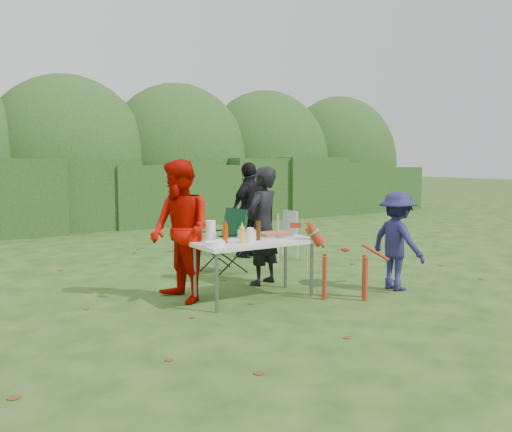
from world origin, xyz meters
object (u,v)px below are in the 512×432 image
person_cook (262,226)px  ketchup_bottle (225,234)px  camping_chair (223,241)px  lawn_chair (280,234)px  folding_table (254,245)px  child (397,241)px  dog (345,261)px  mustard_bottle (242,235)px  paper_towel_roll (211,231)px  beer_bottle (258,231)px  person_red_jacket (180,231)px  person_black_puffy (250,210)px

person_cook → ketchup_bottle: size_ratio=7.43×
camping_chair → lawn_chair: size_ratio=1.17×
folding_table → child: (1.87, -0.60, -0.03)m
folding_table → dog: (0.97, -0.58, -0.22)m
folding_table → camping_chair: 1.68m
mustard_bottle → paper_towel_roll: (-0.27, 0.29, 0.03)m
dog → beer_bottle: 1.15m
person_red_jacket → camping_chair: person_red_jacket is taller
folding_table → person_red_jacket: size_ratio=0.86×
lawn_chair → beer_bottle: beer_bottle is taller
mustard_bottle → beer_bottle: 0.31m
person_cook → person_red_jacket: 1.37m
child → camping_chair: size_ratio=1.33×
person_cook → dog: 1.33m
folding_table → person_red_jacket: (-0.81, 0.40, 0.18)m
child → mustard_bottle: 2.18m
child → ketchup_bottle: bearing=75.8°
person_cook → ketchup_bottle: bearing=12.9°
paper_towel_roll → camping_chair: bearing=55.7°
dog → ketchup_bottle: bearing=17.4°
child → person_red_jacket: bearing=69.9°
child → paper_towel_roll: bearing=72.5°
dog → beer_bottle: size_ratio=4.12×
person_cook → lawn_chair: bearing=-153.2°
ketchup_bottle → mustard_bottle: bearing=-33.6°
person_black_puffy → lawn_chair: person_black_puffy is taller
person_red_jacket → paper_towel_roll: 0.37m
mustard_bottle → ketchup_bottle: bearing=146.4°
person_black_puffy → lawn_chair: size_ratio=2.01×
person_red_jacket → ketchup_bottle: person_red_jacket is taller
person_cook → paper_towel_roll: 1.15m
person_black_puffy → person_cook: bearing=42.2°
person_black_puffy → paper_towel_roll: person_black_puffy is taller
dog → mustard_bottle: (-1.21, 0.47, 0.37)m
dog → beer_bottle: beer_bottle is taller
beer_bottle → person_black_puffy: bearing=60.0°
folding_table → person_black_puffy: bearing=59.0°
child → beer_bottle: bearing=72.7°
ketchup_bottle → beer_bottle: 0.46m
person_red_jacket → mustard_bottle: person_red_jacket is taller
dog → person_black_puffy: bearing=-60.1°
person_black_puffy → paper_towel_roll: bearing=28.9°
person_cook → dog: bearing=88.7°
mustard_bottle → paper_towel_roll: paper_towel_roll is taller
beer_bottle → paper_towel_roll: size_ratio=0.92×
paper_towel_roll → dog: bearing=-26.9°
person_red_jacket → paper_towel_roll: bearing=46.7°
camping_chair → person_red_jacket: bearing=35.2°
person_cook → person_red_jacket: person_red_jacket is taller
person_red_jacket → child: bearing=64.4°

